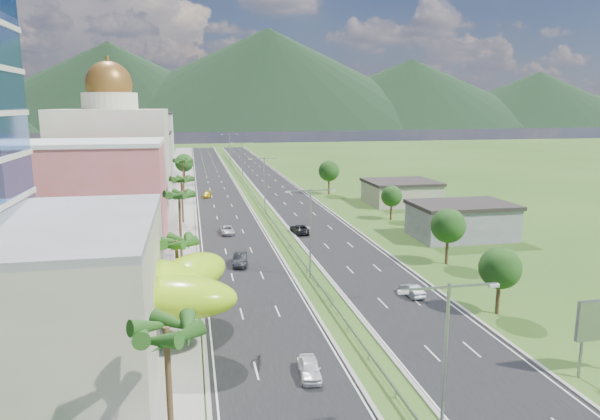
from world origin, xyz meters
TOP-DOWN VIEW (x-y plane):
  - ground at (0.00, 0.00)m, footprint 500.00×500.00m
  - road_left at (-7.50, 90.00)m, footprint 11.00×260.00m
  - road_right at (7.50, 90.00)m, footprint 11.00×260.00m
  - sidewalk_left at (-17.00, 90.00)m, footprint 7.00×260.00m
  - median_guardrail at (0.00, 71.99)m, footprint 0.10×216.06m
  - streetlight_median_a at (0.00, -25.00)m, footprint 6.04×0.25m
  - streetlight_median_b at (0.00, 10.00)m, footprint 6.04×0.25m
  - streetlight_median_c at (0.00, 50.00)m, footprint 6.04×0.25m
  - streetlight_median_d at (0.00, 95.00)m, footprint 6.04×0.25m
  - streetlight_median_e at (0.00, 140.00)m, footprint 6.04×0.25m
  - lime_canopy at (-20.00, -4.00)m, footprint 18.00×15.00m
  - pink_shophouse at (-28.00, 32.00)m, footprint 20.00×15.00m
  - domed_building at (-28.00, 55.00)m, footprint 20.00×20.00m
  - midrise_grey at (-27.00, 80.00)m, footprint 16.00×15.00m
  - midrise_beige at (-27.00, 102.00)m, footprint 16.00×15.00m
  - midrise_white at (-27.00, 125.00)m, footprint 16.00×15.00m
  - shed_near at (28.00, 25.00)m, footprint 15.00×10.00m
  - shed_far at (30.00, 55.00)m, footprint 14.00×12.00m
  - palm_tree_a at (-15.50, -22.00)m, footprint 3.60×3.60m
  - palm_tree_b at (-15.50, 2.00)m, footprint 3.60×3.60m
  - palm_tree_c at (-15.50, 22.00)m, footprint 3.60×3.60m
  - palm_tree_d at (-15.50, 45.00)m, footprint 3.60×3.60m
  - palm_tree_e at (-15.50, 70.00)m, footprint 3.60×3.60m
  - leafy_tree_lfar at (-15.50, 95.00)m, footprint 4.90×4.90m
  - leafy_tree_ra at (16.00, -5.00)m, footprint 4.20×4.20m
  - leafy_tree_rb at (19.00, 12.00)m, footprint 4.55×4.55m
  - leafy_tree_rc at (22.00, 40.00)m, footprint 3.85×3.85m
  - leafy_tree_rd at (18.00, 70.00)m, footprint 4.90×4.90m
  - mountain_ridge at (60.00, 450.00)m, footprint 860.00×140.00m
  - car_white_near_left at (-5.39, -13.74)m, footprint 1.98×4.11m
  - car_dark_left at (-7.93, 16.80)m, footprint 2.32×4.96m
  - car_silver_mid_left at (-8.40, 34.76)m, footprint 2.47×4.73m
  - car_yellow_far_left at (-10.38, 71.43)m, footprint 2.39×4.53m
  - car_silver_right at (9.54, 1.43)m, footprint 1.77×4.04m
  - car_dark_far_right at (3.43, 32.79)m, footprint 3.01×5.40m
  - motorcycle at (-8.99, -11.01)m, footprint 0.93×2.05m

SIDE VIEW (x-z plane):
  - ground at x=0.00m, z-range 0.00..0.00m
  - mountain_ridge at x=60.00m, z-range -45.00..45.00m
  - road_left at x=-7.50m, z-range 0.00..0.04m
  - road_right at x=7.50m, z-range 0.00..0.04m
  - sidewalk_left at x=-17.00m, z-range 0.00..0.12m
  - median_guardrail at x=0.00m, z-range 0.24..1.00m
  - car_yellow_far_left at x=-10.38m, z-range 0.04..1.29m
  - motorcycle at x=-8.99m, z-range 0.04..1.31m
  - car_silver_mid_left at x=-8.40m, z-range 0.04..1.31m
  - car_silver_right at x=9.54m, z-range 0.04..1.33m
  - car_white_near_left at x=-5.39m, z-range 0.04..1.39m
  - car_dark_far_right at x=3.43m, z-range 0.04..1.47m
  - car_dark_left at x=-7.93m, z-range 0.04..1.61m
  - shed_far at x=30.00m, z-range 0.00..4.40m
  - shed_near at x=28.00m, z-range 0.00..5.00m
  - leafy_tree_rc at x=22.00m, z-range 1.21..7.54m
  - leafy_tree_ra at x=16.00m, z-range 1.33..8.23m
  - lime_canopy at x=-20.00m, z-range 1.29..8.69m
  - leafy_tree_rb at x=19.00m, z-range 1.44..8.92m
  - leafy_tree_lfar at x=-15.50m, z-range 1.55..9.60m
  - leafy_tree_rd at x=18.00m, z-range 1.55..9.60m
  - midrise_beige at x=-27.00m, z-range 0.00..13.00m
  - streetlight_median_a at x=0.00m, z-range 1.25..12.25m
  - streetlight_median_b at x=0.00m, z-range 1.25..12.25m
  - streetlight_median_c at x=0.00m, z-range 1.25..12.25m
  - streetlight_median_d at x=0.00m, z-range 1.25..12.25m
  - streetlight_median_e at x=0.00m, z-range 1.25..12.25m
  - palm_tree_b at x=-15.50m, z-range 3.01..11.11m
  - pink_shophouse at x=-28.00m, z-range 0.00..15.00m
  - palm_tree_d at x=-15.50m, z-range 3.24..11.84m
  - midrise_grey at x=-27.00m, z-range 0.00..16.00m
  - palm_tree_a at x=-15.50m, z-range 3.47..12.57m
  - palm_tree_e at x=-15.50m, z-range 3.61..13.01m
  - palm_tree_c at x=-15.50m, z-range 3.70..13.30m
  - midrise_white at x=-27.00m, z-range 0.00..18.00m
  - domed_building at x=-28.00m, z-range -3.00..25.70m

